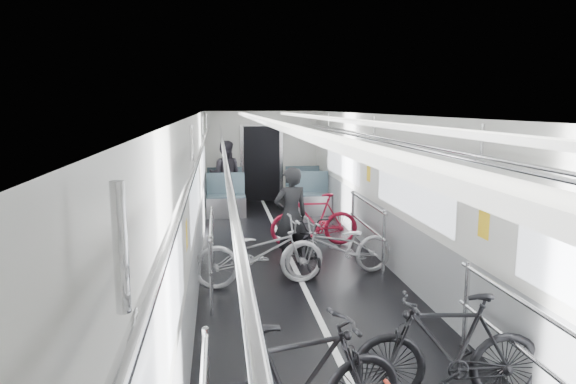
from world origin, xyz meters
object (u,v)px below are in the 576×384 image
object	(u,v)px
bike_right_far	(314,220)
person_standing	(291,216)
bike_aisle	(301,240)
bike_right_near	(448,349)
person_seated	(225,175)
bike_left_far	(259,252)
bike_right_mid	(340,247)

from	to	relation	value
bike_right_far	person_standing	distance (m)	1.24
bike_right_far	bike_aisle	size ratio (longest dim) A/B	0.99
bike_right_near	person_seated	distance (m)	9.06
bike_right_far	person_standing	world-z (taller)	person_standing
bike_left_far	bike_aisle	bearing A→B (deg)	-47.25
person_standing	bike_right_near	bearing A→B (deg)	84.87
bike_right_far	bike_right_mid	bearing A→B (deg)	3.34
bike_left_far	person_seated	size ratio (longest dim) A/B	1.09
bike_right_near	bike_left_far	bearing A→B (deg)	-149.52
person_standing	person_seated	bearing A→B (deg)	-94.57
bike_left_far	bike_right_mid	distance (m)	1.25
bike_left_far	bike_right_near	size ratio (longest dim) A/B	1.13
bike_aisle	person_standing	size ratio (longest dim) A/B	1.03
bike_right_near	bike_right_far	size ratio (longest dim) A/B	1.02
bike_right_mid	person_standing	distance (m)	1.00
bike_aisle	person_seated	bearing A→B (deg)	90.92
bike_left_far	bike_aisle	size ratio (longest dim) A/B	1.14
bike_right_mid	person_standing	world-z (taller)	person_standing
bike_right_near	person_seated	bearing A→B (deg)	-161.80
bike_left_far	bike_right_near	world-z (taller)	bike_right_near
bike_left_far	bike_right_near	xyz separation A→B (m)	(1.36, -3.14, 0.01)
person_standing	bike_aisle	bearing A→B (deg)	129.91
bike_right_far	person_seated	bearing A→B (deg)	-156.47
bike_right_near	person_standing	xyz separation A→B (m)	(-0.77, 4.08, 0.30)
bike_right_far	person_standing	size ratio (longest dim) A/B	1.01
bike_right_far	person_seated	size ratio (longest dim) A/B	0.95
bike_aisle	person_seated	xyz separation A→B (m)	(-1.11, 4.91, 0.42)
bike_left_far	bike_right_far	world-z (taller)	bike_left_far
person_standing	bike_right_mid	bearing A→B (deg)	117.53
bike_left_far	person_standing	xyz separation A→B (m)	(0.58, 0.94, 0.31)
bike_right_mid	bike_aisle	distance (m)	0.77
person_seated	bike_right_mid	bearing A→B (deg)	114.04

